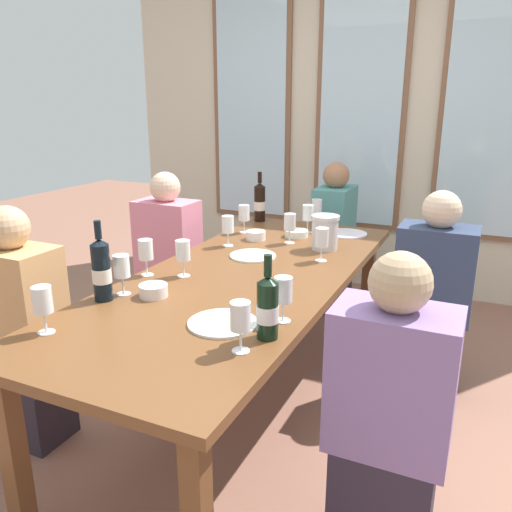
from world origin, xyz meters
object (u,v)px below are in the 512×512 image
object	(u,v)px
metal_pitcher	(325,232)
tasting_bowl_1	(297,233)
white_plate_1	(253,256)
wine_glass_1	(240,319)
wine_bottle_2	(101,270)
wine_glass_11	(283,291)
seated_person_0	(22,334)
wine_glass_10	(122,268)
wine_glass_5	(244,214)
white_plate_0	(223,323)
tasting_bowl_2	(256,235)
wine_glass_8	(308,213)
seated_person_4	(333,241)
wine_glass_0	(183,251)
seated_person_2	(169,263)
wine_glass_7	(228,226)
seated_person_3	(432,302)
tasting_bowl_0	(153,291)
white_plate_2	(347,234)
wine_glass_6	(146,251)
wine_glass_4	(322,239)
wine_bottle_1	(268,307)
wine_glass_9	(291,224)
dining_table	(244,288)
wine_glass_3	(317,208)
wine_glass_2	(43,302)

from	to	relation	value
metal_pitcher	tasting_bowl_1	xyz separation A→B (m)	(-0.23, 0.18, -0.08)
white_plate_1	wine_glass_1	xyz separation A→B (m)	(0.42, -0.98, 0.11)
wine_bottle_2	wine_glass_11	distance (m)	0.76
seated_person_0	wine_glass_10	bearing A→B (deg)	17.81
metal_pitcher	wine_glass_5	bearing A→B (deg)	165.74
white_plate_0	tasting_bowl_2	size ratio (longest dim) A/B	2.25
wine_glass_8	seated_person_4	size ratio (longest dim) A/B	0.16
wine_glass_0	seated_person_2	world-z (taller)	seated_person_2
white_plate_1	wine_glass_7	size ratio (longest dim) A/B	1.40
white_plate_0	wine_glass_11	xyz separation A→B (m)	(0.19, 0.12, 0.12)
seated_person_3	tasting_bowl_0	bearing A→B (deg)	-136.24
white_plate_2	wine_bottle_2	size ratio (longest dim) A/B	0.74
wine_glass_6	tasting_bowl_1	bearing A→B (deg)	67.97
white_plate_1	wine_glass_4	bearing A→B (deg)	12.21
tasting_bowl_2	seated_person_0	world-z (taller)	seated_person_0
seated_person_4	wine_glass_1	bearing A→B (deg)	-81.33
wine_bottle_1	wine_glass_9	bearing A→B (deg)	107.48
dining_table	white_plate_2	size ratio (longest dim) A/B	9.33
white_plate_1	wine_glass_7	distance (m)	0.27
tasting_bowl_1	wine_glass_1	xyz separation A→B (m)	(0.35, -1.46, 0.10)
wine_glass_7	seated_person_2	distance (m)	0.63
tasting_bowl_0	wine_glass_8	distance (m)	1.33
wine_glass_1	wine_glass_7	distance (m)	1.28
tasting_bowl_0	wine_glass_9	size ratio (longest dim) A/B	0.69
wine_glass_10	seated_person_3	distance (m)	1.57
metal_pitcher	seated_person_0	bearing A→B (deg)	-131.25
wine_glass_3	wine_glass_6	world-z (taller)	same
wine_glass_2	wine_glass_8	world-z (taller)	same
wine_glass_4	wine_glass_6	xyz separation A→B (m)	(-0.67, -0.56, 0.00)
wine_bottle_1	seated_person_2	world-z (taller)	seated_person_2
tasting_bowl_0	wine_glass_10	xyz separation A→B (m)	(-0.13, -0.03, 0.09)
wine_bottle_1	wine_glass_3	world-z (taller)	wine_bottle_1
wine_glass_3	wine_glass_9	distance (m)	0.48
wine_glass_1	wine_glass_3	xyz separation A→B (m)	(-0.34, 1.79, -0.00)
wine_bottle_1	seated_person_0	xyz separation A→B (m)	(-1.19, -0.02, -0.33)
wine_glass_7	seated_person_2	bearing A→B (deg)	163.17
white_plate_1	wine_glass_5	distance (m)	0.53
wine_bottle_1	wine_glass_3	distance (m)	1.70
wine_glass_1	seated_person_4	distance (m)	2.27
seated_person_2	seated_person_4	world-z (taller)	same
wine_bottle_2	wine_glass_5	bearing A→B (deg)	88.49
seated_person_0	wine_glass_2	bearing A→B (deg)	-30.25
wine_glass_9	wine_glass_11	xyz separation A→B (m)	(0.37, -1.03, 0.00)
wine_glass_3	seated_person_2	world-z (taller)	seated_person_2
metal_pitcher	wine_glass_0	distance (m)	0.85
wine_glass_1	tasting_bowl_0	bearing A→B (deg)	152.34
metal_pitcher	wine_bottle_1	bearing A→B (deg)	-82.17
wine_glass_6	seated_person_3	distance (m)	1.48
tasting_bowl_2	wine_glass_1	size ratio (longest dim) A/B	0.66
white_plate_0	wine_glass_7	size ratio (longest dim) A/B	1.49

